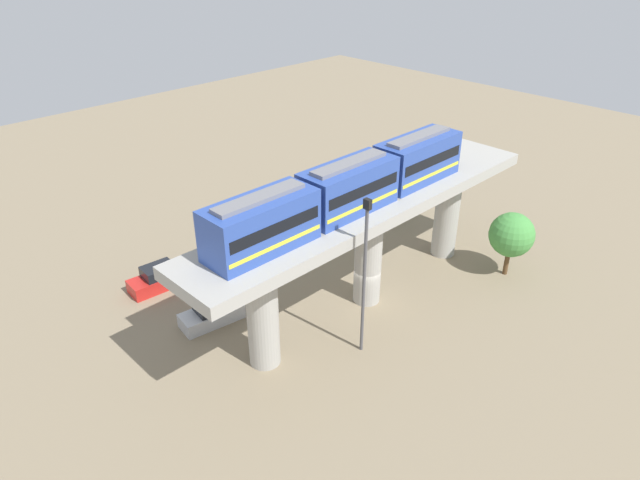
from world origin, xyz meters
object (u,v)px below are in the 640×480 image
object	(u,v)px
tree_far_corner	(512,235)
tree_mid_lot	(392,183)
tree_near_viaduct	(287,215)
train	(349,188)
parked_car_silver	(212,313)
parked_car_red	(158,279)
signal_post	(364,272)

from	to	relation	value
tree_far_corner	tree_mid_lot	bearing A→B (deg)	175.12
tree_near_viaduct	tree_far_corner	xyz separation A→B (m)	(14.92, 8.98, 0.54)
tree_mid_lot	train	bearing A→B (deg)	-62.23
train	tree_far_corner	distance (m)	14.71
parked_car_silver	tree_near_viaduct	bearing A→B (deg)	119.96
parked_car_red	tree_far_corner	bearing A→B (deg)	54.23
tree_near_viaduct	tree_far_corner	size ratio (longest dim) A/B	0.81
parked_car_silver	tree_mid_lot	size ratio (longest dim) A/B	0.91
parked_car_silver	tree_far_corner	xyz separation A→B (m)	(10.74, 19.56, 2.64)
train	parked_car_silver	world-z (taller)	train
parked_car_red	parked_car_silver	size ratio (longest dim) A/B	0.98
train	tree_near_viaduct	bearing A→B (deg)	160.81
tree_near_viaduct	tree_far_corner	world-z (taller)	tree_far_corner
train	tree_mid_lot	bearing A→B (deg)	117.77
parked_car_red	tree_near_viaduct	distance (m)	11.33
tree_mid_lot	signal_post	size ratio (longest dim) A/B	0.46
train	parked_car_silver	bearing A→B (deg)	-127.59
parked_car_red	signal_post	world-z (taller)	signal_post
train	tree_mid_lot	distance (m)	16.30
train	tree_near_viaduct	xyz separation A→B (m)	(-9.72, 3.38, -6.58)
parked_car_red	signal_post	xyz separation A→B (m)	(15.20, 5.40, 5.03)
tree_mid_lot	parked_car_silver	bearing A→B (deg)	-85.78
parked_car_silver	tree_far_corner	distance (m)	22.47
tree_mid_lot	tree_far_corner	size ratio (longest dim) A/B	0.96
tree_near_viaduct	tree_mid_lot	size ratio (longest dim) A/B	0.84
parked_car_silver	train	bearing A→B (deg)	60.80
train	tree_far_corner	xyz separation A→B (m)	(5.20, 12.36, -6.04)
train	tree_near_viaduct	world-z (taller)	train
tree_near_viaduct	signal_post	bearing A→B (deg)	-22.87
parked_car_red	tree_near_viaduct	size ratio (longest dim) A/B	1.06
tree_near_viaduct	tree_mid_lot	world-z (taller)	tree_mid_lot
parked_car_silver	tree_near_viaduct	world-z (taller)	tree_near_viaduct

